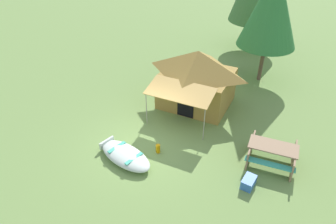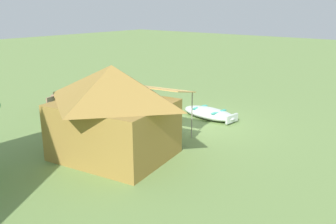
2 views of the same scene
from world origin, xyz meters
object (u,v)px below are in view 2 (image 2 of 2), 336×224
canvas_cabin_tent (114,110)px  picnic_table (75,102)px  fuel_can (178,116)px  beached_rowboat (209,113)px  cooler_box (107,103)px

canvas_cabin_tent → picnic_table: 4.84m
fuel_can → picnic_table: bearing=27.6°
canvas_cabin_tent → fuel_can: canvas_cabin_tent is taller
beached_rowboat → canvas_cabin_tent: 5.00m
beached_rowboat → fuel_can: beached_rowboat is taller
picnic_table → cooler_box: (-0.19, -1.53, -0.33)m
beached_rowboat → picnic_table: (4.47, 2.97, 0.30)m
cooler_box → canvas_cabin_tent: bearing=140.6°
beached_rowboat → fuel_can: bearing=53.6°
cooler_box → picnic_table: bearing=82.8°
canvas_cabin_tent → cooler_box: bearing=-39.4°
beached_rowboat → fuel_can: size_ratio=6.88×
beached_rowboat → picnic_table: 5.38m
cooler_box → fuel_can: fuel_can is taller
canvas_cabin_tent → fuel_can: (0.64, -3.83, -1.21)m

